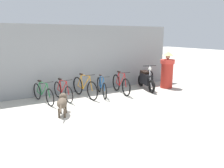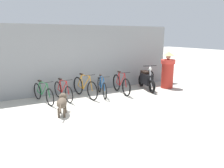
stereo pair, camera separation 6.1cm
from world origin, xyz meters
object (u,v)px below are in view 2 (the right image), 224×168
(spare_tire_left, at_px, (149,77))
(person_in_robes, at_px, (168,70))
(bicycle_4, at_px, (121,84))
(stray_dog, at_px, (62,102))
(bicycle_2, at_px, (85,88))
(bicycle_0, at_px, (43,93))
(bicycle_1, at_px, (63,91))
(bicycle_3, at_px, (102,87))
(motorcycle, at_px, (146,80))

(spare_tire_left, bearing_deg, person_in_robes, -80.58)
(bicycle_4, bearing_deg, stray_dog, -59.45)
(bicycle_2, height_order, bicycle_4, bicycle_2)
(bicycle_0, height_order, stray_dog, bicycle_0)
(bicycle_1, height_order, bicycle_4, bicycle_4)
(person_in_robes, xyz_separation_m, spare_tire_left, (-0.18, 1.07, -0.49))
(bicycle_0, bearing_deg, bicycle_1, 76.73)
(bicycle_0, height_order, bicycle_3, bicycle_3)
(bicycle_4, relative_size, person_in_robes, 1.01)
(bicycle_0, height_order, motorcycle, motorcycle)
(bicycle_3, distance_m, motorcycle, 2.15)
(bicycle_4, distance_m, motorcycle, 1.31)
(bicycle_1, distance_m, motorcycle, 3.68)
(bicycle_4, distance_m, spare_tire_left, 2.35)
(bicycle_0, distance_m, stray_dog, 1.53)
(bicycle_3, relative_size, person_in_robes, 1.02)
(spare_tire_left, bearing_deg, bicycle_2, -168.43)
(bicycle_2, bearing_deg, stray_dog, -50.51)
(bicycle_3, bearing_deg, bicycle_0, -79.27)
(bicycle_3, height_order, stray_dog, bicycle_3)
(bicycle_1, relative_size, stray_dog, 1.48)
(stray_dog, height_order, person_in_robes, person_in_robes)
(stray_dog, bearing_deg, bicycle_4, -43.85)
(bicycle_3, bearing_deg, bicycle_4, 98.87)
(bicycle_4, relative_size, motorcycle, 0.95)
(bicycle_0, bearing_deg, person_in_robes, 73.79)
(bicycle_2, relative_size, bicycle_4, 1.07)
(person_in_robes, bearing_deg, bicycle_3, -42.41)
(bicycle_3, bearing_deg, motorcycle, 103.16)
(motorcycle, relative_size, person_in_robes, 1.07)
(bicycle_4, xyz_separation_m, motorcycle, (1.31, 0.04, 0.07))
(bicycle_2, distance_m, spare_tire_left, 3.75)
(stray_dog, height_order, spare_tire_left, spare_tire_left)
(bicycle_1, relative_size, bicycle_2, 0.88)
(bicycle_0, height_order, spare_tire_left, bicycle_0)
(motorcycle, bearing_deg, person_in_robes, 94.65)
(bicycle_0, distance_m, motorcycle, 4.39)
(motorcycle, xyz_separation_m, person_in_robes, (1.03, -0.19, 0.38))
(motorcycle, xyz_separation_m, stray_dog, (-4.12, -1.32, -0.05))
(bicycle_0, relative_size, bicycle_4, 0.99)
(bicycle_1, bearing_deg, bicycle_4, 76.28)
(bicycle_4, bearing_deg, spare_tire_left, 119.21)
(bicycle_3, height_order, spare_tire_left, bicycle_3)
(bicycle_3, relative_size, stray_dog, 1.60)
(bicycle_4, bearing_deg, motorcycle, 97.64)
(bicycle_3, distance_m, stray_dog, 2.40)
(bicycle_0, height_order, bicycle_1, bicycle_1)
(bicycle_2, height_order, motorcycle, motorcycle)
(bicycle_0, relative_size, bicycle_3, 0.98)
(bicycle_1, height_order, bicycle_2, bicycle_2)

